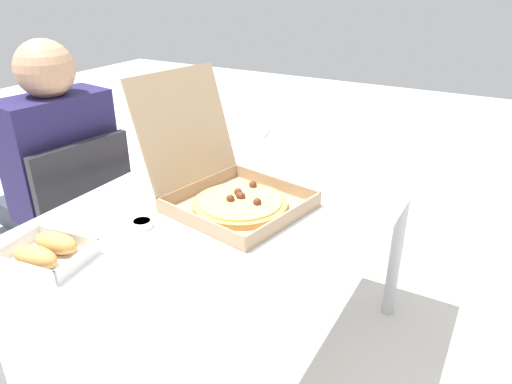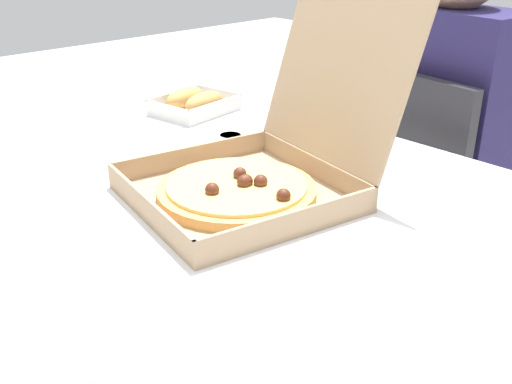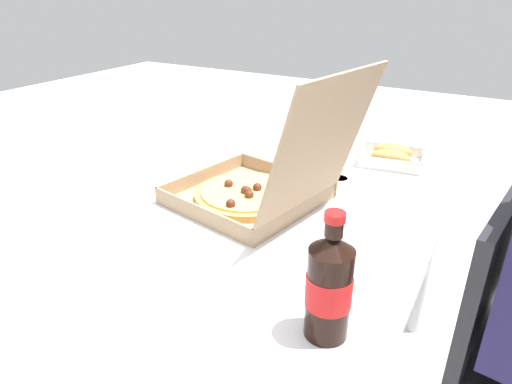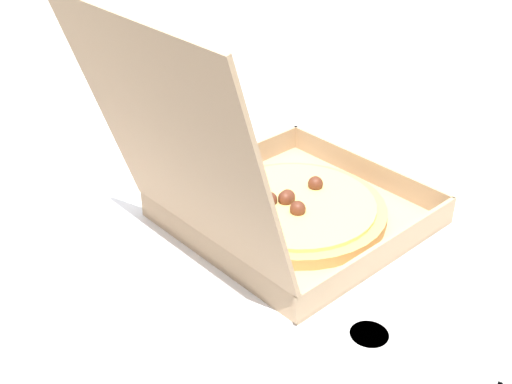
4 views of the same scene
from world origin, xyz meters
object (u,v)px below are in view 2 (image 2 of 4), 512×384
object	(u,v)px
chair	(429,198)
pizza_box_open	(258,166)
diner_person	(454,120)
bread_side_box	(195,102)
paper_menu	(31,175)
dipping_sauce_cup	(230,139)

from	to	relation	value
chair	pizza_box_open	world-z (taller)	pizza_box_open
diner_person	bread_side_box	bearing A→B (deg)	-130.50
diner_person	bread_side_box	xyz separation A→B (m)	(-0.43, -0.51, 0.06)
chair	diner_person	distance (m)	0.21
paper_menu	bread_side_box	bearing A→B (deg)	82.55
paper_menu	pizza_box_open	bearing A→B (deg)	15.49
chair	paper_menu	bearing A→B (deg)	-108.88
bread_side_box	dipping_sauce_cup	size ratio (longest dim) A/B	3.73
pizza_box_open	dipping_sauce_cup	size ratio (longest dim) A/B	8.81
chair	paper_menu	size ratio (longest dim) A/B	3.95
bread_side_box	chair	bearing A→B (deg)	46.61
diner_person	pizza_box_open	size ratio (longest dim) A/B	2.33
chair	dipping_sauce_cup	distance (m)	0.62
paper_menu	dipping_sauce_cup	world-z (taller)	dipping_sauce_cup
chair	dipping_sauce_cup	bearing A→B (deg)	-109.61
chair	dipping_sauce_cup	xyz separation A→B (m)	(-0.19, -0.53, 0.25)
chair	dipping_sauce_cup	world-z (taller)	chair
pizza_box_open	dipping_sauce_cup	xyz separation A→B (m)	(-0.23, 0.13, -0.04)
pizza_box_open	paper_menu	bearing A→B (deg)	-144.12
pizza_box_open	paper_menu	size ratio (longest dim) A/B	2.35
paper_menu	dipping_sauce_cup	size ratio (longest dim) A/B	3.75
chair	diner_person	bearing A→B (deg)	81.88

